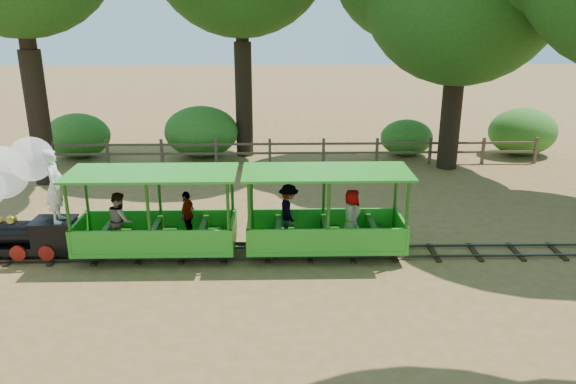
{
  "coord_description": "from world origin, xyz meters",
  "views": [
    {
      "loc": [
        -0.79,
        -12.25,
        5.69
      ],
      "look_at": [
        -0.5,
        0.5,
        1.43
      ],
      "focal_mm": 35.0,
      "sensor_mm": 36.0,
      "label": 1
    }
  ],
  "objects_px": {
    "carriage_front": "(153,225)",
    "fence": "(297,150)",
    "locomotive": "(15,190)",
    "carriage_rear": "(321,221)"
  },
  "relations": [
    {
      "from": "carriage_front",
      "to": "fence",
      "type": "bearing_deg",
      "value": 65.44
    },
    {
      "from": "locomotive",
      "to": "fence",
      "type": "relative_size",
      "value": 0.16
    },
    {
      "from": "locomotive",
      "to": "carriage_front",
      "type": "xyz_separation_m",
      "value": [
        3.1,
        -0.09,
        -0.83
      ]
    },
    {
      "from": "locomotive",
      "to": "carriage_front",
      "type": "height_order",
      "value": "locomotive"
    },
    {
      "from": "locomotive",
      "to": "fence",
      "type": "bearing_deg",
      "value": 49.55
    },
    {
      "from": "fence",
      "to": "carriage_rear",
      "type": "bearing_deg",
      "value": -88.02
    },
    {
      "from": "carriage_rear",
      "to": "locomotive",
      "type": "bearing_deg",
      "value": 179.9
    },
    {
      "from": "locomotive",
      "to": "fence",
      "type": "distance_m",
      "value": 10.49
    },
    {
      "from": "carriage_front",
      "to": "carriage_rear",
      "type": "distance_m",
      "value": 3.95
    },
    {
      "from": "fence",
      "to": "locomotive",
      "type": "bearing_deg",
      "value": -130.45
    }
  ]
}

